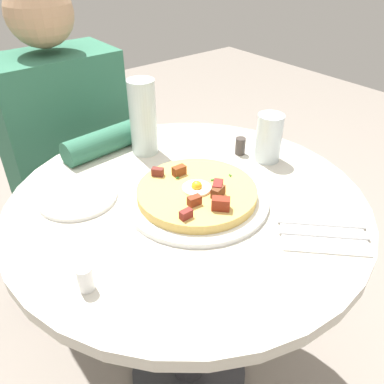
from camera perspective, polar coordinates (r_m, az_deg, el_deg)
The scene contains 13 objects.
ground_plane at distance 1.45m, azimuth -0.47°, elevation -24.63°, with size 6.00×6.00×0.00m, color gray.
dining_table at distance 1.02m, azimuth -0.62°, elevation -8.62°, with size 0.83×0.83×0.72m.
person_seated at distance 1.46m, azimuth -16.88°, elevation 2.27°, with size 0.38×0.46×1.14m.
pizza_plate at distance 0.90m, azimuth 0.69°, elevation -0.92°, with size 0.33×0.33×0.01m, color white.
breakfast_pizza at distance 0.89m, azimuth 0.74°, elevation -0.01°, with size 0.27×0.27×0.05m.
bread_plate at distance 0.95m, azimuth -16.23°, elevation -0.69°, with size 0.18×0.18×0.01m, color white.
napkin at distance 0.86m, azimuth 18.32°, elevation -5.31°, with size 0.17×0.14×0.00m, color white.
fork at distance 0.87m, azimuth 18.20°, elevation -4.33°, with size 0.18×0.01×0.01m, color silver.
knife at distance 0.85m, azimuth 18.56°, elevation -5.84°, with size 0.18×0.01×0.01m, color silver.
water_glass at distance 1.06m, azimuth 11.07°, elevation 7.70°, with size 0.07×0.07×0.13m, color silver.
water_bottle at distance 1.07m, azimuth -7.11°, elevation 10.65°, with size 0.07×0.07×0.20m, color silver.
salt_shaker at distance 0.71m, azimuth -15.21°, elevation -12.02°, with size 0.03×0.03×0.05m, color white.
pepper_shaker at distance 1.09m, azimuth 7.01°, elevation 6.62°, with size 0.03×0.03×0.05m, color #3F3833.
Camera 1 is at (-0.46, -0.59, 1.25)m, focal length 36.82 mm.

